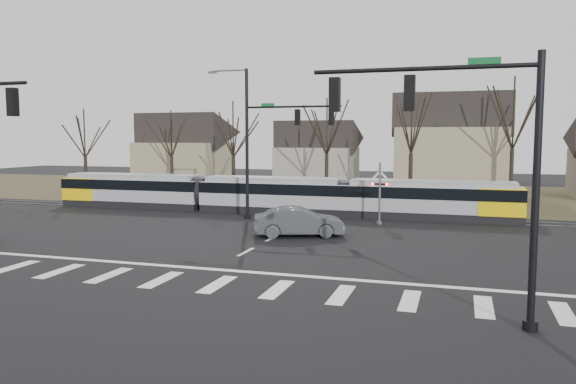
% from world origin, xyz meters
% --- Properties ---
extents(ground, '(140.00, 140.00, 0.00)m').
position_xyz_m(ground, '(0.00, 0.00, 0.00)').
color(ground, black).
extents(grass_verge, '(140.00, 28.00, 0.01)m').
position_xyz_m(grass_verge, '(0.00, 32.00, 0.01)').
color(grass_verge, '#38331E').
rests_on(grass_verge, ground).
extents(crosswalk, '(27.00, 2.60, 0.01)m').
position_xyz_m(crosswalk, '(0.00, -4.00, 0.01)').
color(crosswalk, silver).
rests_on(crosswalk, ground).
extents(stop_line, '(28.00, 0.35, 0.01)m').
position_xyz_m(stop_line, '(0.00, -1.80, 0.01)').
color(stop_line, silver).
rests_on(stop_line, ground).
extents(lane_dashes, '(0.18, 30.00, 0.01)m').
position_xyz_m(lane_dashes, '(0.00, 16.00, 0.01)').
color(lane_dashes, silver).
rests_on(lane_dashes, ground).
extents(rail_pair, '(90.00, 1.52, 0.06)m').
position_xyz_m(rail_pair, '(0.00, 15.80, 0.03)').
color(rail_pair, '#59595E').
rests_on(rail_pair, ground).
extents(tram, '(35.03, 2.60, 2.66)m').
position_xyz_m(tram, '(-3.46, 16.00, 1.45)').
color(tram, gray).
rests_on(tram, ground).
extents(sedan, '(5.16, 6.25, 1.67)m').
position_xyz_m(sedan, '(1.25, 7.01, 0.83)').
color(sedan, '#3E4144').
rests_on(sedan, ground).
extents(signal_pole_near_right, '(6.72, 0.44, 8.00)m').
position_xyz_m(signal_pole_near_right, '(10.11, -6.00, 5.17)').
color(signal_pole_near_right, black).
rests_on(signal_pole_near_right, ground).
extents(signal_pole_far, '(9.28, 0.44, 10.20)m').
position_xyz_m(signal_pole_far, '(-2.41, 12.50, 5.70)').
color(signal_pole_far, black).
rests_on(signal_pole_far, ground).
extents(rail_crossing_signal, '(1.08, 0.36, 4.00)m').
position_xyz_m(rail_crossing_signal, '(5.00, 12.79, 1.89)').
color(rail_crossing_signal, '#59595B').
rests_on(rail_crossing_signal, ground).
extents(tree_row, '(59.20, 7.20, 10.00)m').
position_xyz_m(tree_row, '(2.00, 26.00, 5.00)').
color(tree_row, black).
rests_on(tree_row, ground).
extents(house_a, '(9.72, 8.64, 8.60)m').
position_xyz_m(house_a, '(-20.00, 34.00, 4.46)').
color(house_a, gray).
rests_on(house_a, ground).
extents(house_b, '(8.64, 7.56, 7.65)m').
position_xyz_m(house_b, '(-5.00, 36.00, 3.97)').
color(house_b, gray).
rests_on(house_b, ground).
extents(house_c, '(10.80, 8.64, 10.10)m').
position_xyz_m(house_c, '(9.00, 33.00, 5.23)').
color(house_c, gray).
rests_on(house_c, ground).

